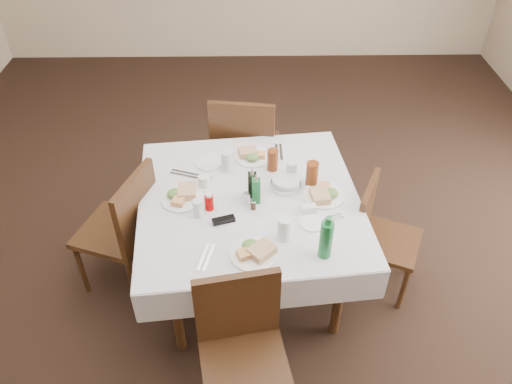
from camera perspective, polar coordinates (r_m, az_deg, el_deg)
The scene contains 33 objects.
ground_plane at distance 3.73m, azimuth -0.70°, elevation -7.68°, with size 7.00×7.00×0.00m, color black.
room_shell at distance 2.73m, azimuth -1.00°, elevation 17.36°, with size 6.04×7.04×2.80m.
dining_table at distance 3.12m, azimuth -0.76°, elevation -1.80°, with size 1.48×1.48×0.76m.
chair_north at distance 3.85m, azimuth -1.33°, elevation 5.36°, with size 0.54×0.54×1.00m.
chair_south at distance 2.66m, azimuth -1.64°, elevation -16.90°, with size 0.51×0.51×0.93m.
chair_east at distance 3.36m, azimuth 13.74°, elevation -4.31°, with size 0.52×0.52×0.83m.
chair_west at distance 3.32m, azimuth -14.64°, elevation -3.68°, with size 0.57×0.57×0.94m.
meal_north at distance 3.38m, azimuth -0.46°, elevation 4.21°, with size 0.24×0.24×0.05m.
meal_south at distance 2.71m, azimuth -0.13°, elevation -6.81°, with size 0.26×0.26×0.06m.
meal_east at distance 3.09m, azimuth 7.74°, elevation -0.27°, with size 0.26×0.26×0.06m.
meal_west at distance 3.08m, azimuth -8.45°, elevation -0.39°, with size 0.27×0.27×0.06m.
side_plate_a at distance 3.35m, azimuth -5.33°, elevation 3.34°, with size 0.18×0.18×0.01m.
side_plate_b at distance 2.91m, azimuth 6.44°, elevation -3.57°, with size 0.14×0.14×0.01m.
water_n at distance 3.26m, azimuth -3.32°, elevation 3.58°, with size 0.07×0.07×0.14m.
water_s at distance 2.77m, azimuth 3.26°, elevation -4.21°, with size 0.08×0.08×0.14m.
water_e at distance 3.19m, azimuth 4.11°, elevation 2.48°, with size 0.07×0.07×0.13m.
water_w at distance 2.93m, azimuth -6.63°, elevation -1.84°, with size 0.06×0.06×0.11m.
iced_tea_a at distance 3.25m, azimuth 1.91°, elevation 3.69°, with size 0.07×0.07×0.15m.
iced_tea_b at distance 3.14m, azimuth 6.43°, elevation 2.09°, with size 0.08×0.08×0.16m.
bread_basket at distance 3.14m, azimuth 3.45°, elevation 1.02°, with size 0.19×0.19×0.06m.
oil_cruet_dark at distance 3.02m, azimuth -0.43°, elevation 0.93°, with size 0.05×0.05×0.22m.
oil_cruet_green at distance 2.98m, azimuth 0.02°, elevation 0.27°, with size 0.05×0.05×0.21m.
ketchup_bottle at distance 2.97m, azimuth -5.39°, elevation -1.13°, with size 0.05×0.05×0.12m.
salt_shaker at distance 3.00m, azimuth -1.06°, elevation -0.76°, with size 0.04×0.04×0.09m.
pepper_shaker at distance 2.97m, azimuth -0.30°, elevation -1.47°, with size 0.03×0.03×0.07m.
coffee_mug at distance 3.14m, azimuth -5.91°, elevation 1.14°, with size 0.11×0.11×0.08m.
sunglasses at distance 2.90m, azimuth -3.74°, elevation -3.22°, with size 0.14×0.08×0.03m.
green_bottle at distance 2.66m, azimuth 8.01°, elevation -5.33°, with size 0.07×0.07×0.27m.
sugar_caddy at distance 2.98m, azimuth 6.03°, elevation -1.85°, with size 0.09×0.06×0.04m.
cutlery_n at distance 3.45m, azimuth 2.63°, elevation 4.57°, with size 0.05×0.19×0.01m.
cutlery_s at distance 2.72m, azimuth -5.72°, elevation -7.45°, with size 0.09×0.21×0.01m.
cutlery_e at distance 2.94m, azimuth 8.33°, elevation -3.15°, with size 0.18×0.11×0.01m.
cutlery_w at distance 3.28m, azimuth -8.12°, elevation 2.02°, with size 0.20×0.11×0.01m.
Camera 1 is at (0.00, -2.52, 2.76)m, focal length 35.00 mm.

